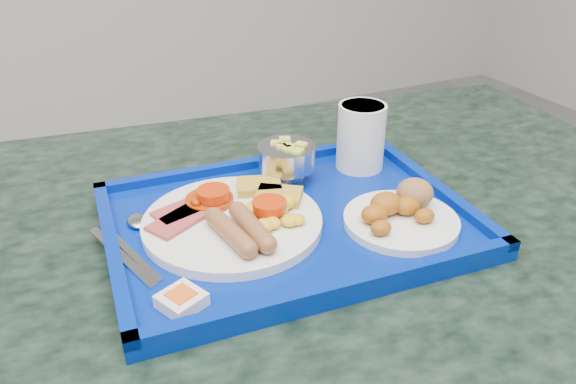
# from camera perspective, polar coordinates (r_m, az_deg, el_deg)

# --- Properties ---
(table) EXTENTS (1.39, 1.01, 0.81)m
(table) POSITION_cam_1_polar(r_m,az_deg,el_deg) (0.90, -0.71, -14.69)
(table) COLOR gray
(table) RESTS_ON floor
(tray) EXTENTS (0.50, 0.38, 0.03)m
(tray) POSITION_cam_1_polar(r_m,az_deg,el_deg) (0.76, -0.00, -3.05)
(tray) COLOR #03218F
(tray) RESTS_ON table
(main_plate) EXTENTS (0.23, 0.23, 0.04)m
(main_plate) POSITION_cam_1_polar(r_m,az_deg,el_deg) (0.74, -5.15, -2.58)
(main_plate) COLOR white
(main_plate) RESTS_ON tray
(bread_plate) EXTENTS (0.15, 0.15, 0.05)m
(bread_plate) POSITION_cam_1_polar(r_m,az_deg,el_deg) (0.76, 11.43, -2.00)
(bread_plate) COLOR white
(bread_plate) RESTS_ON tray
(fruit_bowl) EXTENTS (0.09, 0.09, 0.06)m
(fruit_bowl) POSITION_cam_1_polar(r_m,az_deg,el_deg) (0.83, -0.16, 3.55)
(fruit_bowl) COLOR #B7B7B9
(fruit_bowl) RESTS_ON tray
(juice_cup) EXTENTS (0.07, 0.07, 0.10)m
(juice_cup) POSITION_cam_1_polar(r_m,az_deg,el_deg) (0.88, 7.43, 5.81)
(juice_cup) COLOR white
(juice_cup) RESTS_ON tray
(spoon) EXTENTS (0.06, 0.16, 0.01)m
(spoon) POSITION_cam_1_polar(r_m,az_deg,el_deg) (0.75, -15.12, -3.78)
(spoon) COLOR #B7B7B9
(spoon) RESTS_ON tray
(knife) EXTENTS (0.05, 0.15, 0.00)m
(knife) POSITION_cam_1_polar(r_m,az_deg,el_deg) (0.71, -16.57, -6.24)
(knife) COLOR #B7B7B9
(knife) RESTS_ON tray
(jam_packet) EXTENTS (0.06, 0.06, 0.02)m
(jam_packet) POSITION_cam_1_polar(r_m,az_deg,el_deg) (0.62, -10.76, -10.73)
(jam_packet) COLOR white
(jam_packet) RESTS_ON tray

